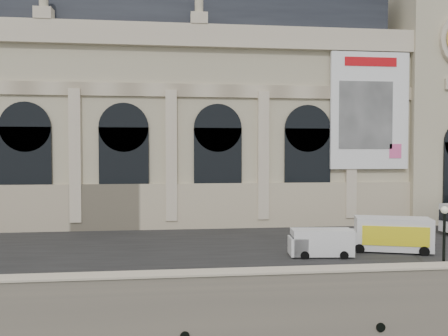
% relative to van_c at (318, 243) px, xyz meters
% --- Properties ---
extents(quay, '(160.00, 70.00, 6.00)m').
position_rel_van_c_xyz_m(quay, '(-12.75, 26.72, -4.13)').
color(quay, gray).
rests_on(quay, ground).
extents(street, '(160.00, 24.00, 0.06)m').
position_rel_van_c_xyz_m(street, '(-12.75, 5.72, -1.10)').
color(street, '#2D2D2D').
rests_on(street, quay).
extents(parapet, '(160.00, 1.40, 1.21)m').
position_rel_van_c_xyz_m(parapet, '(-12.75, -7.68, -0.51)').
color(parapet, gray).
rests_on(parapet, quay).
extents(museum, '(69.00, 18.70, 29.10)m').
position_rel_van_c_xyz_m(museum, '(-18.73, 22.58, 12.59)').
color(museum, beige).
rests_on(museum, quay).
extents(clock_pavilion, '(13.00, 14.72, 36.70)m').
position_rel_van_c_xyz_m(clock_pavilion, '(21.25, 19.65, 16.29)').
color(clock_pavilion, beige).
rests_on(clock_pavilion, quay).
extents(van_c, '(5.12, 2.41, 2.21)m').
position_rel_van_c_xyz_m(van_c, '(0.00, 0.00, 0.00)').
color(van_c, white).
rests_on(van_c, quay).
extents(box_truck, '(7.55, 4.26, 2.90)m').
position_rel_van_c_xyz_m(box_truck, '(6.39, 1.09, 0.33)').
color(box_truck, silver).
rests_on(box_truck, quay).
extents(lamp_right, '(0.49, 0.49, 4.80)m').
position_rel_van_c_xyz_m(lamp_right, '(6.40, -6.64, 1.25)').
color(lamp_right, black).
rests_on(lamp_right, quay).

